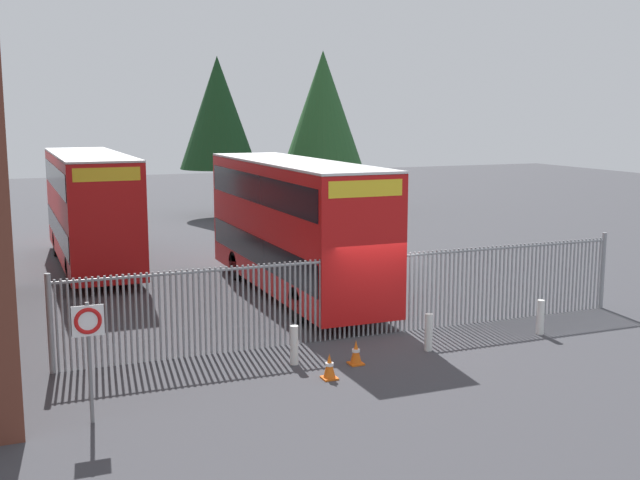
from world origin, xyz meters
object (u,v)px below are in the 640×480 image
object	(u,v)px
double_decker_bus_behind_fence_left	(90,205)
bollard_near_left	(294,345)
speed_limit_sign_post	(89,335)
bollard_near_right	(540,317)
traffic_cone_mid_forecourt	(329,367)
double_decker_bus_near_gate	(294,222)
traffic_cone_by_gate	(356,353)
bollard_center_front	(429,332)

from	to	relation	value
double_decker_bus_behind_fence_left	bollard_near_left	world-z (taller)	double_decker_bus_behind_fence_left
speed_limit_sign_post	bollard_near_right	bearing A→B (deg)	8.36
double_decker_bus_behind_fence_left	traffic_cone_mid_forecourt	xyz separation A→B (m)	(3.44, -15.54, -2.13)
bollard_near_right	traffic_cone_mid_forecourt	distance (m)	6.81
double_decker_bus_behind_fence_left	traffic_cone_mid_forecourt	size ratio (longest dim) A/B	18.32
bollard_near_right	speed_limit_sign_post	size ratio (longest dim) A/B	0.40
bollard_near_left	bollard_near_right	world-z (taller)	same
bollard_near_right	speed_limit_sign_post	world-z (taller)	speed_limit_sign_post
double_decker_bus_behind_fence_left	double_decker_bus_near_gate	bearing A→B (deg)	-52.85
bollard_near_left	bollard_near_right	bearing A→B (deg)	-1.02
bollard_near_right	bollard_near_left	bearing A→B (deg)	178.98
double_decker_bus_behind_fence_left	bollard_near_right	bearing A→B (deg)	-54.78
bollard_near_left	bollard_near_right	distance (m)	7.08
double_decker_bus_behind_fence_left	traffic_cone_by_gate	distance (m)	15.62
bollard_near_left	traffic_cone_mid_forecourt	size ratio (longest dim) A/B	1.61
speed_limit_sign_post	double_decker_bus_behind_fence_left	bearing A→B (deg)	83.60
bollard_center_front	bollard_near_left	bearing A→B (deg)	175.82
double_decker_bus_behind_fence_left	speed_limit_sign_post	bearing A→B (deg)	-96.40
traffic_cone_by_gate	traffic_cone_mid_forecourt	size ratio (longest dim) A/B	1.00
bollard_near_left	bollard_center_front	world-z (taller)	same
double_decker_bus_behind_fence_left	traffic_cone_mid_forecourt	world-z (taller)	double_decker_bus_behind_fence_left
double_decker_bus_near_gate	double_decker_bus_behind_fence_left	distance (m)	9.31
bollard_center_front	speed_limit_sign_post	bearing A→B (deg)	-169.06
double_decker_bus_behind_fence_left	bollard_center_front	size ratio (longest dim) A/B	11.38
double_decker_bus_behind_fence_left	bollard_near_left	bearing A→B (deg)	-77.85
traffic_cone_by_gate	speed_limit_sign_post	world-z (taller)	speed_limit_sign_post
double_decker_bus_near_gate	bollard_near_left	bearing A→B (deg)	-110.48
double_decker_bus_behind_fence_left	bollard_near_right	xyz separation A→B (m)	(10.15, -14.39, -1.95)
bollard_center_front	bollard_near_right	distance (m)	3.56
bollard_center_front	traffic_cone_mid_forecourt	world-z (taller)	bollard_center_front
double_decker_bus_near_gate	traffic_cone_mid_forecourt	bearing A→B (deg)	-105.06
double_decker_bus_behind_fence_left	bollard_near_right	distance (m)	17.72
bollard_near_right	speed_limit_sign_post	bearing A→B (deg)	-171.64
double_decker_bus_near_gate	bollard_near_left	world-z (taller)	double_decker_bus_near_gate
bollard_near_right	speed_limit_sign_post	xyz separation A→B (m)	(-11.97, -1.76, 1.30)
double_decker_bus_near_gate	bollard_near_left	size ratio (longest dim) A/B	11.38
double_decker_bus_near_gate	speed_limit_sign_post	xyz separation A→B (m)	(-7.44, -8.72, -0.65)
bollard_center_front	traffic_cone_mid_forecourt	distance (m)	3.32
traffic_cone_mid_forecourt	double_decker_bus_behind_fence_left	bearing A→B (deg)	102.49
traffic_cone_by_gate	double_decker_bus_behind_fence_left	bearing A→B (deg)	106.65
bollard_center_front	traffic_cone_by_gate	xyz separation A→B (m)	(-2.17, -0.31, -0.19)
bollard_near_left	traffic_cone_mid_forecourt	distance (m)	1.34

